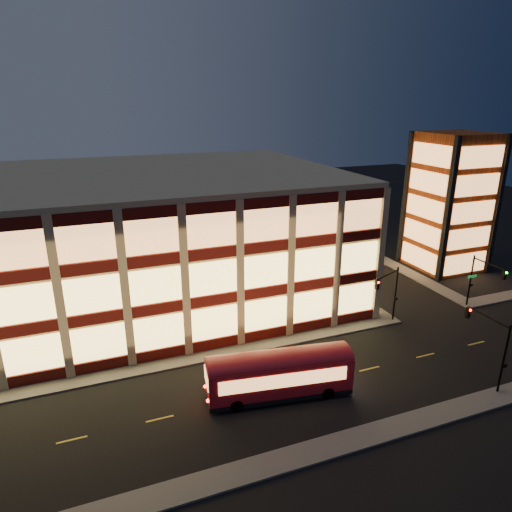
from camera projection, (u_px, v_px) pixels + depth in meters
name	position (u px, v px, depth m)	size (l,w,h in m)	color
ground	(171.00, 370.00, 39.16)	(200.00, 200.00, 0.00)	black
sidewalk_office_south	(134.00, 370.00, 39.00)	(54.00, 2.00, 0.15)	#514F4C
sidewalk_office_east	(315.00, 269.00, 61.93)	(2.00, 30.00, 0.15)	#514F4C
sidewalk_tower_south	(508.00, 296.00, 53.60)	(14.00, 2.00, 0.15)	#514F4C
sidewalk_tower_west	(383.00, 259.00, 65.66)	(2.00, 30.00, 0.15)	#514F4C
sidewalk_near	(213.00, 482.00, 27.68)	(100.00, 2.00, 0.15)	#514F4C
office_building	(111.00, 239.00, 50.69)	(50.45, 30.45, 14.50)	tan
stair_tower	(450.00, 203.00, 60.31)	(8.60, 8.60, 18.00)	#8C3814
traffic_signal_far	(389.00, 288.00, 45.56)	(3.79, 1.87, 6.00)	black
traffic_signal_right	(482.00, 276.00, 48.64)	(1.20, 4.37, 6.00)	black
traffic_signal_near	(491.00, 338.00, 36.06)	(0.32, 4.45, 6.00)	black
trolley_bus	(279.00, 372.00, 35.19)	(11.51, 4.45, 3.80)	#A10813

